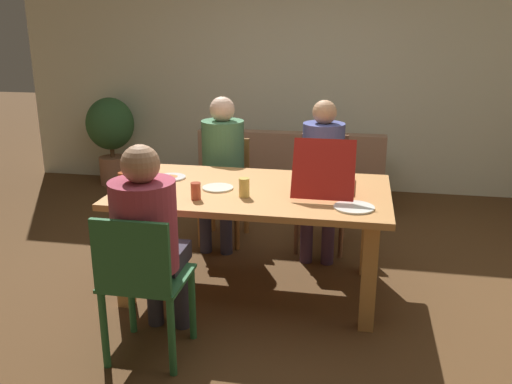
{
  "coord_description": "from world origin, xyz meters",
  "views": [
    {
      "loc": [
        0.69,
        -3.51,
        1.85
      ],
      "look_at": [
        0.0,
        0.1,
        0.7
      ],
      "focal_mm": 38.44,
      "sensor_mm": 36.0,
      "label": 1
    }
  ],
  "objects_px": {
    "chair_0": "(323,185)",
    "pizza_box_0": "(325,181)",
    "person_2": "(148,231)",
    "plate_0": "(171,177)",
    "dining_table": "(253,204)",
    "chair_1": "(226,187)",
    "drinking_glass_0": "(124,182)",
    "plate_2": "(354,207)",
    "potted_plant": "(111,131)",
    "couch": "(293,177)",
    "drinking_glass_2": "(244,188)",
    "person_0": "(322,165)",
    "person_1": "(222,159)",
    "plate_1": "(218,188)",
    "chair_2": "(142,281)",
    "drinking_glass_1": "(196,191)"
  },
  "relations": [
    {
      "from": "plate_0",
      "to": "plate_2",
      "type": "bearing_deg",
      "value": -18.02
    },
    {
      "from": "plate_0",
      "to": "chair_0",
      "type": "bearing_deg",
      "value": 37.69
    },
    {
      "from": "person_0",
      "to": "person_2",
      "type": "xyz_separation_m",
      "value": [
        -0.84,
        -1.65,
        -0.0
      ]
    },
    {
      "from": "person_1",
      "to": "chair_0",
      "type": "bearing_deg",
      "value": 9.77
    },
    {
      "from": "plate_1",
      "to": "couch",
      "type": "distance_m",
      "value": 2.12
    },
    {
      "from": "drinking_glass_0",
      "to": "couch",
      "type": "bearing_deg",
      "value": 68.62
    },
    {
      "from": "dining_table",
      "to": "person_2",
      "type": "xyz_separation_m",
      "value": [
        -0.43,
        -0.85,
        0.09
      ]
    },
    {
      "from": "pizza_box_0",
      "to": "plate_0",
      "type": "distance_m",
      "value": 1.13
    },
    {
      "from": "person_1",
      "to": "plate_1",
      "type": "xyz_separation_m",
      "value": [
        0.19,
        -0.86,
        0.01
      ]
    },
    {
      "from": "person_2",
      "to": "plate_2",
      "type": "distance_m",
      "value": 1.25
    },
    {
      "from": "person_2",
      "to": "chair_0",
      "type": "bearing_deg",
      "value": 65.03
    },
    {
      "from": "person_0",
      "to": "plate_1",
      "type": "height_order",
      "value": "person_0"
    },
    {
      "from": "plate_2",
      "to": "drinking_glass_2",
      "type": "height_order",
      "value": "drinking_glass_2"
    },
    {
      "from": "chair_0",
      "to": "person_1",
      "type": "xyz_separation_m",
      "value": [
        -0.84,
        -0.14,
        0.22
      ]
    },
    {
      "from": "chair_1",
      "to": "pizza_box_0",
      "type": "xyz_separation_m",
      "value": [
        0.91,
        -0.85,
        0.34
      ]
    },
    {
      "from": "person_2",
      "to": "plate_0",
      "type": "relative_size",
      "value": 5.66
    },
    {
      "from": "chair_1",
      "to": "drinking_glass_0",
      "type": "bearing_deg",
      "value": -109.53
    },
    {
      "from": "person_2",
      "to": "drinking_glass_0",
      "type": "relative_size",
      "value": 9.51
    },
    {
      "from": "plate_2",
      "to": "potted_plant",
      "type": "height_order",
      "value": "potted_plant"
    },
    {
      "from": "person_0",
      "to": "pizza_box_0",
      "type": "xyz_separation_m",
      "value": [
        0.07,
        -0.72,
        0.07
      ]
    },
    {
      "from": "person_0",
      "to": "couch",
      "type": "distance_m",
      "value": 1.33
    },
    {
      "from": "plate_0",
      "to": "chair_2",
      "type": "bearing_deg",
      "value": -79.19
    },
    {
      "from": "person_0",
      "to": "plate_0",
      "type": "distance_m",
      "value": 1.24
    },
    {
      "from": "plate_0",
      "to": "drinking_glass_2",
      "type": "relative_size",
      "value": 1.74
    },
    {
      "from": "chair_0",
      "to": "pizza_box_0",
      "type": "height_order",
      "value": "pizza_box_0"
    },
    {
      "from": "plate_1",
      "to": "potted_plant",
      "type": "distance_m",
      "value": 3.04
    },
    {
      "from": "chair_2",
      "to": "person_2",
      "type": "bearing_deg",
      "value": 90.0
    },
    {
      "from": "person_2",
      "to": "drinking_glass_1",
      "type": "height_order",
      "value": "person_2"
    },
    {
      "from": "dining_table",
      "to": "plate_2",
      "type": "distance_m",
      "value": 0.75
    },
    {
      "from": "person_0",
      "to": "plate_0",
      "type": "height_order",
      "value": "person_0"
    },
    {
      "from": "dining_table",
      "to": "drinking_glass_2",
      "type": "height_order",
      "value": "drinking_glass_2"
    },
    {
      "from": "drinking_glass_0",
      "to": "drinking_glass_2",
      "type": "height_order",
      "value": "drinking_glass_0"
    },
    {
      "from": "chair_1",
      "to": "plate_1",
      "type": "distance_m",
      "value": 1.04
    },
    {
      "from": "person_0",
      "to": "chair_1",
      "type": "bearing_deg",
      "value": 171.1
    },
    {
      "from": "person_0",
      "to": "drinking_glass_0",
      "type": "height_order",
      "value": "person_0"
    },
    {
      "from": "person_0",
      "to": "person_2",
      "type": "relative_size",
      "value": 1.01
    },
    {
      "from": "person_1",
      "to": "drinking_glass_2",
      "type": "relative_size",
      "value": 10.02
    },
    {
      "from": "drinking_glass_0",
      "to": "person_1",
      "type": "bearing_deg",
      "value": 68.35
    },
    {
      "from": "dining_table",
      "to": "plate_0",
      "type": "xyz_separation_m",
      "value": [
        -0.64,
        0.14,
        0.12
      ]
    },
    {
      "from": "pizza_box_0",
      "to": "drinking_glass_0",
      "type": "relative_size",
      "value": 4.48
    },
    {
      "from": "chair_2",
      "to": "potted_plant",
      "type": "relative_size",
      "value": 0.87
    },
    {
      "from": "chair_1",
      "to": "person_0",
      "type": "bearing_deg",
      "value": -8.9
    },
    {
      "from": "drinking_glass_0",
      "to": "plate_2",
      "type": "bearing_deg",
      "value": -2.57
    },
    {
      "from": "chair_1",
      "to": "person_1",
      "type": "relative_size",
      "value": 0.69
    },
    {
      "from": "person_1",
      "to": "chair_2",
      "type": "distance_m",
      "value": 1.81
    },
    {
      "from": "person_1",
      "to": "plate_2",
      "type": "relative_size",
      "value": 5.02
    },
    {
      "from": "person_0",
      "to": "person_1",
      "type": "xyz_separation_m",
      "value": [
        -0.84,
        0.01,
        0.01
      ]
    },
    {
      "from": "dining_table",
      "to": "potted_plant",
      "type": "bearing_deg",
      "value": 132.71
    },
    {
      "from": "dining_table",
      "to": "chair_0",
      "type": "distance_m",
      "value": 1.05
    },
    {
      "from": "plate_0",
      "to": "plate_2",
      "type": "height_order",
      "value": "plate_0"
    }
  ]
}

